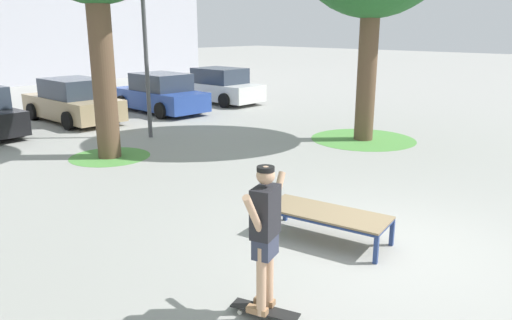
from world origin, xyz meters
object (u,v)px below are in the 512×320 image
object	(u,v)px
skate_box	(327,215)
skater	(265,229)
car_white	(218,87)
car_tan	(73,102)
car_blue	(160,94)
light_post	(143,4)
skateboard	(265,311)

from	to	relation	value
skate_box	skater	size ratio (longest dim) A/B	1.19
skater	car_white	distance (m)	16.58
car_tan	car_white	bearing A→B (deg)	-2.58
car_tan	skater	bearing A→B (deg)	-107.85
car_blue	light_post	world-z (taller)	light_post
light_post	car_tan	bearing A→B (deg)	95.34
light_post	skateboard	bearing A→B (deg)	-117.09
skate_box	car_tan	size ratio (longest dim) A/B	0.47
car_blue	car_white	world-z (taller)	same
skateboard	car_blue	size ratio (longest dim) A/B	0.19
skate_box	car_white	world-z (taller)	car_white
skateboard	skater	distance (m)	0.99
skate_box	car_white	bearing A→B (deg)	54.56
car_blue	light_post	distance (m)	5.51
skateboard	car_blue	world-z (taller)	car_blue
car_white	skate_box	bearing A→B (deg)	-125.44
skate_box	skateboard	distance (m)	2.34
skate_box	car_tan	xyz separation A→B (m)	(1.98, 12.22, 0.28)
skateboard	car_blue	xyz separation A→B (m)	(7.43, 12.41, 0.61)
skateboard	light_post	bearing A→B (deg)	62.91
skateboard	car_white	xyz separation A→B (m)	(10.68, 12.67, 0.61)
light_post	car_white	bearing A→B (deg)	31.61
skateboard	car_white	bearing A→B (deg)	49.87
skateboard	car_blue	distance (m)	14.48
car_blue	light_post	size ratio (longest dim) A/B	0.72
skateboard	car_tan	size ratio (longest dim) A/B	0.19
car_white	light_post	xyz separation A→B (m)	(-6.13, -3.77, 3.13)
skater	car_tan	size ratio (longest dim) A/B	0.40
skater	car_white	xyz separation A→B (m)	(10.68, 12.67, -0.38)
car_tan	car_blue	bearing A→B (deg)	-9.65
car_blue	car_white	size ratio (longest dim) A/B	0.99
skater	skateboard	bearing A→B (deg)	-71.35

